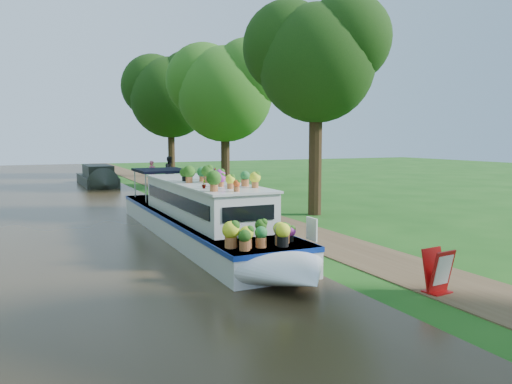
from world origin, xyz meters
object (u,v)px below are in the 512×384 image
object	(u,v)px
second_boat	(98,177)
pedestrian_dark	(170,170)
sandwich_board	(438,273)
plant_boat	(203,215)
pedestrian_pink	(152,173)

from	to	relation	value
second_boat	pedestrian_dark	world-z (taller)	pedestrian_dark
second_boat	sandwich_board	size ratio (longest dim) A/B	7.84
plant_boat	sandwich_board	distance (m)	7.54
plant_boat	pedestrian_pink	bearing A→B (deg)	81.49
pedestrian_pink	pedestrian_dark	bearing A→B (deg)	4.08
second_boat	pedestrian_pink	bearing A→B (deg)	-31.15
sandwich_board	second_boat	bearing A→B (deg)	90.35
pedestrian_pink	plant_boat	bearing A→B (deg)	-120.37
plant_boat	pedestrian_dark	bearing A→B (deg)	77.72
plant_boat	pedestrian_pink	size ratio (longest dim) A/B	8.09
plant_boat	second_boat	distance (m)	20.33
second_boat	sandwich_board	distance (m)	27.53
sandwich_board	pedestrian_dark	size ratio (longest dim) A/B	0.48
pedestrian_pink	pedestrian_dark	world-z (taller)	pedestrian_dark
second_boat	pedestrian_dark	xyz separation A→B (m)	(4.65, -1.26, 0.42)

